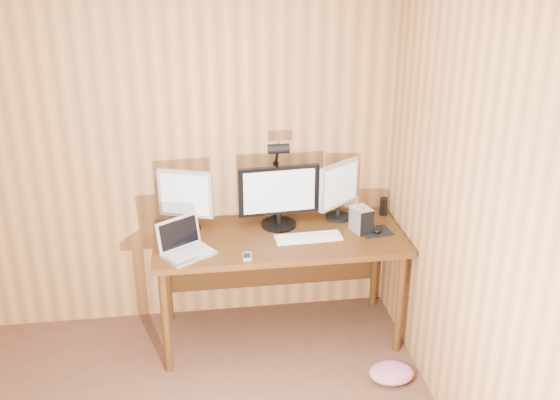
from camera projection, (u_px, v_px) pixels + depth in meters
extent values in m
plane|color=#AC713E|center=(128.00, 150.00, 4.22)|extent=(4.00, 0.00, 4.00)
plane|color=#AC713E|center=(537.00, 289.00, 2.62)|extent=(0.00, 4.00, 4.00)
cube|color=#45250E|center=(279.00, 238.00, 4.20)|extent=(1.60, 0.70, 0.04)
cube|color=#45250E|center=(273.00, 253.00, 4.60)|extent=(1.48, 0.02, 0.51)
cylinder|color=#45250E|center=(166.00, 322.00, 3.99)|extent=(0.05, 0.05, 0.71)
cylinder|color=#45250E|center=(167.00, 275.00, 4.52)|extent=(0.05, 0.05, 0.71)
cylinder|color=#45250E|center=(400.00, 304.00, 4.18)|extent=(0.05, 0.05, 0.71)
cylinder|color=#45250E|center=(375.00, 261.00, 4.71)|extent=(0.05, 0.05, 0.71)
cylinder|color=black|center=(279.00, 224.00, 4.33)|extent=(0.23, 0.23, 0.02)
cylinder|color=black|center=(279.00, 218.00, 4.31)|extent=(0.03, 0.03, 0.07)
cube|color=black|center=(279.00, 190.00, 4.24)|extent=(0.53, 0.07, 0.33)
cube|color=silver|center=(279.00, 192.00, 4.22)|extent=(0.47, 0.04, 0.28)
cylinder|color=black|center=(188.00, 228.00, 4.28)|extent=(0.17, 0.17, 0.02)
cylinder|color=black|center=(187.00, 221.00, 4.26)|extent=(0.03, 0.03, 0.08)
cube|color=silver|center=(186.00, 194.00, 4.18)|extent=(0.35, 0.15, 0.31)
cube|color=silver|center=(185.00, 195.00, 4.17)|extent=(0.30, 0.11, 0.27)
cylinder|color=black|center=(338.00, 217.00, 4.44)|extent=(0.17, 0.17, 0.02)
cylinder|color=black|center=(338.00, 211.00, 4.42)|extent=(0.03, 0.03, 0.07)
cube|color=silver|center=(339.00, 184.00, 4.34)|extent=(0.30, 0.23, 0.31)
cube|color=silver|center=(341.00, 185.00, 4.33)|extent=(0.25, 0.19, 0.26)
cube|color=silver|center=(189.00, 254.00, 3.95)|extent=(0.36, 0.33, 0.02)
cube|color=silver|center=(178.00, 233.00, 3.98)|extent=(0.27, 0.20, 0.19)
cube|color=black|center=(178.00, 233.00, 3.98)|extent=(0.23, 0.17, 0.16)
cube|color=#B2B2B7|center=(189.00, 253.00, 3.94)|extent=(0.28, 0.24, 0.00)
cube|color=white|center=(308.00, 238.00, 4.15)|extent=(0.43, 0.15, 0.02)
cube|color=white|center=(308.00, 236.00, 4.15)|extent=(0.40, 0.12, 0.00)
cube|color=black|center=(376.00, 232.00, 4.25)|extent=(0.22, 0.19, 0.00)
ellipsoid|color=black|center=(376.00, 229.00, 4.24)|extent=(0.07, 0.11, 0.04)
cube|color=silver|center=(361.00, 219.00, 4.23)|extent=(0.14, 0.17, 0.16)
cube|color=black|center=(367.00, 224.00, 4.17)|extent=(0.09, 0.03, 0.16)
cube|color=silver|center=(247.00, 256.00, 3.92)|extent=(0.06, 0.10, 0.01)
cube|color=black|center=(247.00, 255.00, 3.92)|extent=(0.04, 0.06, 0.00)
cylinder|color=black|center=(384.00, 206.00, 4.47)|extent=(0.05, 0.05, 0.12)
cube|color=black|center=(276.00, 217.00, 4.48)|extent=(0.05, 0.05, 0.05)
cylinder|color=black|center=(276.00, 190.00, 4.40)|extent=(0.03, 0.03, 0.38)
sphere|color=black|center=(276.00, 163.00, 4.33)|extent=(0.04, 0.04, 0.04)
cylinder|color=black|center=(277.00, 156.00, 4.25)|extent=(0.02, 0.13, 0.16)
cylinder|color=black|center=(279.00, 149.00, 4.15)|extent=(0.14, 0.06, 0.06)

